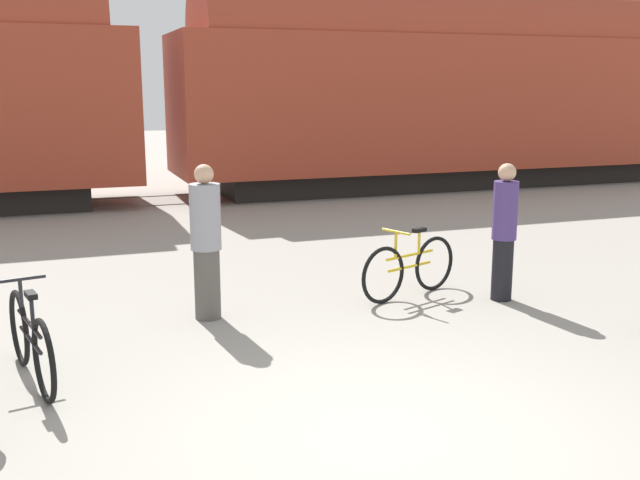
% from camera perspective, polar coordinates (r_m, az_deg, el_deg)
% --- Properties ---
extents(ground_plane, '(80.00, 80.00, 0.00)m').
position_cam_1_polar(ground_plane, '(6.02, 5.67, -14.55)').
color(ground_plane, gray).
extents(freight_train, '(28.82, 2.95, 5.23)m').
position_cam_1_polar(freight_train, '(17.68, -12.55, 11.76)').
color(freight_train, black).
rests_on(freight_train, ground_plane).
extents(rail_near, '(40.82, 0.07, 0.01)m').
position_cam_1_polar(rail_near, '(17.17, -11.82, 2.64)').
color(rail_near, '#4C4238').
rests_on(rail_near, ground_plane).
extents(rail_far, '(40.82, 0.07, 0.01)m').
position_cam_1_polar(rail_far, '(18.58, -12.47, 3.29)').
color(rail_far, '#4C4238').
rests_on(rail_far, ground_plane).
extents(bicycle_black, '(0.50, 1.75, 0.92)m').
position_cam_1_polar(bicycle_black, '(7.30, -21.18, -7.19)').
color(bicycle_black, black).
rests_on(bicycle_black, ground_plane).
extents(bicycle_yellow, '(1.58, 0.64, 0.90)m').
position_cam_1_polar(bicycle_yellow, '(9.57, 6.84, -2.10)').
color(bicycle_yellow, black).
rests_on(bicycle_yellow, ground_plane).
extents(person_in_grey, '(0.35, 0.35, 1.79)m').
position_cam_1_polar(person_in_grey, '(8.61, -8.68, -0.18)').
color(person_in_grey, '#514C47').
rests_on(person_in_grey, ground_plane).
extents(person_in_purple, '(0.30, 0.30, 1.72)m').
position_cam_1_polar(person_in_purple, '(9.54, 13.85, 0.64)').
color(person_in_purple, black).
rests_on(person_in_purple, ground_plane).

